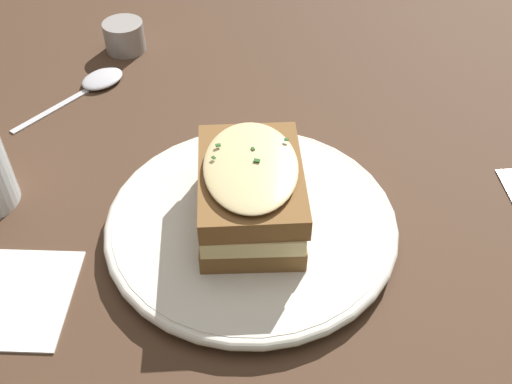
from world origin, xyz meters
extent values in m
plane|color=#473021|center=(0.00, 0.00, 0.00)|extent=(2.40, 2.40, 0.00)
cylinder|color=silver|center=(0.00, 0.00, 0.01)|extent=(0.26, 0.26, 0.02)
torus|color=silver|center=(0.00, 0.00, 0.01)|extent=(0.27, 0.27, 0.01)
cube|color=brown|center=(0.00, 0.00, 0.03)|extent=(0.11, 0.14, 0.02)
cube|color=#EFDB93|center=(0.00, 0.00, 0.05)|extent=(0.11, 0.14, 0.02)
cube|color=brown|center=(0.00, 0.00, 0.07)|extent=(0.11, 0.14, 0.02)
ellipsoid|color=beige|center=(0.00, 0.00, 0.08)|extent=(0.10, 0.13, 0.01)
cube|color=#2D6028|center=(0.00, 0.02, 0.09)|extent=(0.00, 0.00, 0.00)
cube|color=#2D6028|center=(0.03, 0.03, 0.09)|extent=(0.00, 0.00, 0.00)
cube|color=#2D6028|center=(-0.03, 0.02, 0.09)|extent=(0.01, 0.00, 0.00)
cube|color=#2D6028|center=(-0.03, 0.00, 0.09)|extent=(0.00, 0.00, 0.00)
cube|color=#2D6028|center=(0.01, 0.00, 0.09)|extent=(0.01, 0.00, 0.00)
cube|color=#333335|center=(0.25, 0.09, 0.00)|extent=(0.01, 0.04, 0.00)
cube|color=silver|center=(-0.26, 0.16, 0.00)|extent=(0.06, 0.09, 0.00)
ellipsoid|color=silver|center=(-0.21, 0.23, 0.01)|extent=(0.06, 0.07, 0.01)
cylinder|color=gray|center=(-0.21, 0.31, 0.02)|extent=(0.05, 0.05, 0.04)
camera|label=1|loc=(0.05, -0.38, 0.42)|focal=42.00mm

